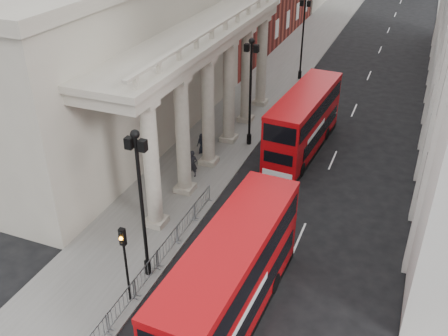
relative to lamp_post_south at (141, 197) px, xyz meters
The scene contains 15 objects.
ground 6.36m from the lamp_post_south, 81.47° to the right, with size 260.00×260.00×0.00m, color black.
sidewalk_west 26.56m from the lamp_post_south, 95.27° to the left, with size 6.00×140.00×0.12m, color slate.
sidewalk_east 29.97m from the lamp_post_south, 61.53° to the left, with size 3.00×140.00×0.12m, color slate.
kerb 26.45m from the lamp_post_south, 88.79° to the left, with size 0.20×140.00×0.14m, color slate.
portico_building 17.18m from the lamp_post_south, 125.27° to the left, with size 9.00×28.00×12.00m, color gray.
lamp_post_south is the anchor object (origin of this frame).
lamp_post_mid 16.00m from the lamp_post_south, 90.00° to the left, with size 1.05×0.44×8.32m.
lamp_post_north 32.00m from the lamp_post_south, 90.00° to the left, with size 1.05×0.44×8.32m.
traffic_light 2.71m from the lamp_post_south, 87.16° to the right, with size 0.28×0.33×4.30m.
crowd_barriers 4.60m from the lamp_post_south, 81.98° to the right, with size 0.50×18.75×1.10m.
bus_near 5.79m from the lamp_post_south, 14.03° to the right, with size 3.19×11.30×4.83m.
bus_far 17.39m from the lamp_post_south, 76.49° to the left, with size 3.39×10.99×4.67m.
pedestrian_a 10.81m from the lamp_post_south, 101.45° to the left, with size 0.70×0.46×1.92m, color black.
pedestrian_b 14.82m from the lamp_post_south, 100.32° to the left, with size 0.83×0.65×1.72m, color black.
pedestrian_c 14.11m from the lamp_post_south, 101.81° to the left, with size 0.78×0.51×1.60m, color black.
Camera 1 is at (10.45, -13.05, 17.99)m, focal length 40.00 mm.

